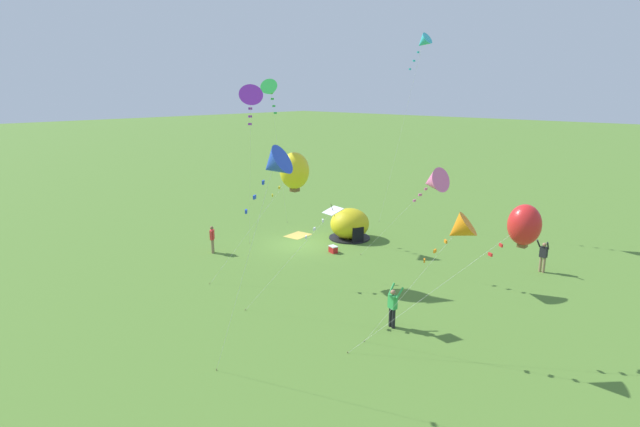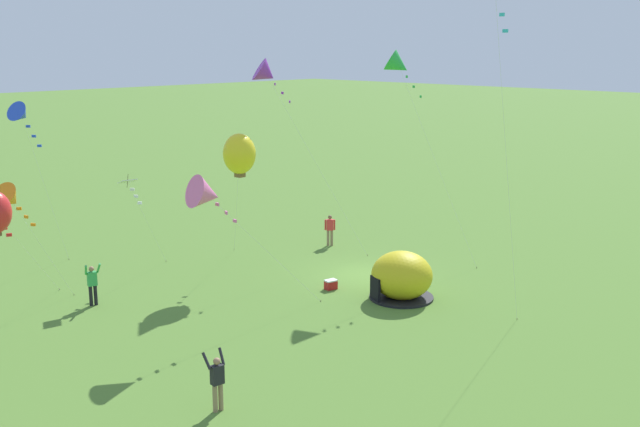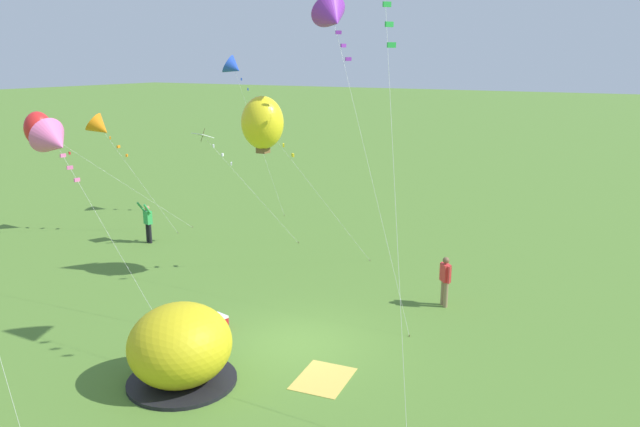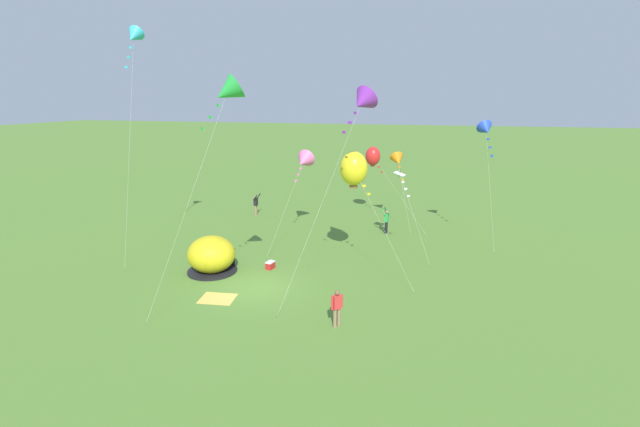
% 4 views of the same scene
% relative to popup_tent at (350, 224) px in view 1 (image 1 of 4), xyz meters
% --- Properties ---
extents(ground_plane, '(300.00, 300.00, 0.00)m').
position_rel_popup_tent_xyz_m(ground_plane, '(3.40, -1.47, -1.00)').
color(ground_plane, '#517A2D').
extents(popup_tent, '(2.81, 2.81, 2.10)m').
position_rel_popup_tent_xyz_m(popup_tent, '(0.00, 0.00, 0.00)').
color(popup_tent, gold).
rests_on(popup_tent, ground).
extents(picnic_blanket, '(1.84, 1.49, 0.01)m').
position_rel_popup_tent_xyz_m(picnic_blanket, '(1.93, -3.09, -0.99)').
color(picnic_blanket, gold).
rests_on(picnic_blanket, ground).
extents(cooler_box, '(0.47, 0.60, 0.44)m').
position_rel_popup_tent_xyz_m(cooler_box, '(3.06, 1.23, -0.78)').
color(cooler_box, red).
rests_on(cooler_box, ground).
extents(person_far_back, '(0.51, 0.68, 1.89)m').
position_rel_popup_tent_xyz_m(person_far_back, '(-2.36, 12.02, 0.00)').
color(person_far_back, '#8C7251').
rests_on(person_far_back, ground).
extents(person_watching_sky, '(0.44, 0.45, 1.72)m').
position_rel_popup_tent_xyz_m(person_watching_sky, '(8.25, -4.23, -0.03)').
color(person_watching_sky, '#8C7251').
rests_on(person_watching_sky, ground).
extents(person_strolling, '(0.57, 0.69, 1.89)m').
position_rel_popup_tent_xyz_m(person_strolling, '(8.86, 9.80, 0.00)').
color(person_strolling, black).
rests_on(person_strolling, ground).
extents(kite_blue, '(1.69, 3.02, 8.29)m').
position_rel_popup_tent_xyz_m(kite_blue, '(15.07, 9.42, 6.67)').
color(kite_blue, silver).
rests_on(kite_blue, ground).
extents(kite_orange, '(2.20, 3.87, 5.67)m').
position_rel_popup_tent_xyz_m(kite_orange, '(9.24, 12.78, 4.01)').
color(kite_orange, silver).
rests_on(kite_orange, ground).
extents(kite_red, '(5.34, 5.12, 5.84)m').
position_rel_popup_tent_xyz_m(kite_red, '(7.12, 14.31, 4.06)').
color(kite_red, silver).
rests_on(kite_red, ground).
extents(kite_cyan, '(0.94, 3.75, 13.62)m').
position_rel_popup_tent_xyz_m(kite_cyan, '(-5.06, 1.93, 12.01)').
color(kite_cyan, silver).
rests_on(kite_cyan, ground).
extents(kite_green, '(4.30, 3.16, 10.60)m').
position_rel_popup_tent_xyz_m(kite_green, '(3.47, -3.88, 8.88)').
color(kite_green, silver).
rests_on(kite_green, ground).
extents(kite_purple, '(3.89, 5.20, 10.21)m').
position_rel_popup_tent_xyz_m(kite_purple, '(8.40, 0.15, 8.45)').
color(kite_purple, silver).
rests_on(kite_purple, ground).
extents(kite_yellow, '(4.54, 3.40, 6.82)m').
position_rel_popup_tent_xyz_m(kite_yellow, '(7.64, 2.59, 4.87)').
color(kite_yellow, silver).
rests_on(kite_yellow, ground).
extents(kite_pink, '(1.63, 6.10, 6.15)m').
position_rel_popup_tent_xyz_m(kite_pink, '(3.09, 8.03, 4.36)').
color(kite_pink, silver).
rests_on(kite_pink, ground).
extents(kite_white, '(2.70, 3.78, 5.21)m').
position_rel_popup_tent_xyz_m(kite_white, '(9.99, 7.01, 3.62)').
color(kite_white, silver).
rests_on(kite_white, ground).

